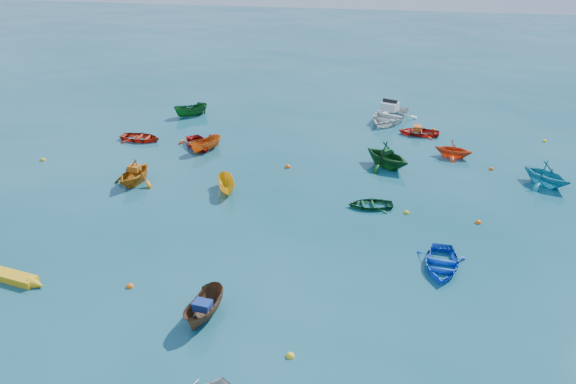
# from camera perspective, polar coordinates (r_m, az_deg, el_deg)

# --- Properties ---
(ground) EXTENTS (160.00, 160.00, 0.00)m
(ground) POSITION_cam_1_polar(r_m,az_deg,el_deg) (26.91, -2.02, -5.33)
(ground) COLOR #0B434F
(ground) RESTS_ON ground
(sampan_brown_mid) EXTENTS (1.32, 2.77, 1.03)m
(sampan_brown_mid) POSITION_cam_1_polar(r_m,az_deg,el_deg) (22.63, -8.39, -12.48)
(sampan_brown_mid) COLOR #55341E
(sampan_brown_mid) RESTS_ON ground
(dinghy_blue_se) EXTENTS (2.42, 3.25, 0.65)m
(dinghy_blue_se) POSITION_cam_1_polar(r_m,az_deg,el_deg) (26.14, 15.25, -7.38)
(dinghy_blue_se) COLOR blue
(dinghy_blue_se) RESTS_ON ground
(dinghy_orange_w) EXTENTS (2.95, 3.29, 1.56)m
(dinghy_orange_w) POSITION_cam_1_polar(r_m,az_deg,el_deg) (34.21, -15.21, 0.87)
(dinghy_orange_w) COLOR #BD6A11
(dinghy_orange_w) RESTS_ON ground
(sampan_yellow_mid) EXTENTS (1.79, 2.61, 0.94)m
(sampan_yellow_mid) POSITION_cam_1_polar(r_m,az_deg,el_deg) (32.22, -6.21, 0.08)
(sampan_yellow_mid) COLOR #F8B116
(sampan_yellow_mid) RESTS_ON ground
(dinghy_green_e) EXTENTS (2.68, 2.12, 0.50)m
(dinghy_green_e) POSITION_cam_1_polar(r_m,az_deg,el_deg) (30.63, 8.32, -1.49)
(dinghy_green_e) COLOR #114926
(dinghy_green_e) RESTS_ON ground
(dinghy_cyan_se) EXTENTS (3.88, 3.88, 1.55)m
(dinghy_cyan_se) POSITION_cam_1_polar(r_m,az_deg,el_deg) (36.10, 24.60, 0.68)
(dinghy_cyan_se) COLOR teal
(dinghy_cyan_se) RESTS_ON ground
(dinghy_red_nw) EXTENTS (3.11, 2.35, 0.61)m
(dinghy_red_nw) POSITION_cam_1_polar(r_m,az_deg,el_deg) (40.97, -14.72, 5.11)
(dinghy_red_nw) COLOR #B7260F
(dinghy_red_nw) RESTS_ON ground
(sampan_orange_n) EXTENTS (2.16, 2.75, 1.01)m
(sampan_orange_n) POSITION_cam_1_polar(r_m,az_deg,el_deg) (38.20, -8.31, 4.19)
(sampan_orange_n) COLOR orange
(sampan_orange_n) RESTS_ON ground
(dinghy_green_n) EXTENTS (4.30, 4.24, 1.72)m
(dinghy_green_n) POSITION_cam_1_polar(r_m,az_deg,el_deg) (35.79, 9.93, 2.55)
(dinghy_green_n) COLOR #114919
(dinghy_green_n) RESTS_ON ground
(dinghy_red_ne) EXTENTS (2.96, 2.16, 0.60)m
(dinghy_red_ne) POSITION_cam_1_polar(r_m,az_deg,el_deg) (41.84, 13.10, 5.72)
(dinghy_red_ne) COLOR red
(dinghy_red_ne) RESTS_ON ground
(dinghy_red_far) EXTENTS (3.74, 3.93, 0.66)m
(dinghy_red_far) POSITION_cam_1_polar(r_m,az_deg,el_deg) (38.89, -9.06, 4.54)
(dinghy_red_far) COLOR #A9100E
(dinghy_red_far) RESTS_ON ground
(dinghy_orange_far) EXTENTS (2.81, 2.57, 1.25)m
(dinghy_orange_far) POSITION_cam_1_polar(r_m,az_deg,el_deg) (38.30, 16.38, 3.44)
(dinghy_orange_far) COLOR #DE4714
(dinghy_orange_far) RESTS_ON ground
(sampan_green_far) EXTENTS (2.77, 2.58, 1.07)m
(sampan_green_far) POSITION_cam_1_polar(r_m,az_deg,el_deg) (45.43, -9.78, 7.62)
(sampan_green_far) COLOR #13551B
(sampan_green_far) RESTS_ON ground
(kayak_yellow) EXTENTS (4.27, 1.37, 0.43)m
(kayak_yellow) POSITION_cam_1_polar(r_m,az_deg,el_deg) (27.52, -27.00, -7.74)
(kayak_yellow) COLOR #F3AC15
(kayak_yellow) RESTS_ON ground
(motorboat_white) EXTENTS (5.03, 5.81, 1.61)m
(motorboat_white) POSITION_cam_1_polar(r_m,az_deg,el_deg) (44.34, 10.17, 7.14)
(motorboat_white) COLOR silver
(motorboat_white) RESTS_ON ground
(tarp_blue_a) EXTENTS (0.74, 0.59, 0.33)m
(tarp_blue_a) POSITION_cam_1_polar(r_m,az_deg,el_deg) (22.11, -8.68, -11.32)
(tarp_blue_a) COLOR navy
(tarp_blue_a) RESTS_ON sampan_brown_mid
(tarp_orange_a) EXTENTS (0.74, 0.60, 0.33)m
(tarp_orange_a) POSITION_cam_1_polar(r_m,az_deg,el_deg) (33.88, -15.35, 2.35)
(tarp_orange_a) COLOR #C25E13
(tarp_orange_a) RESTS_ON dinghy_orange_w
(tarp_green_b) EXTENTS (0.69, 0.71, 0.28)m
(tarp_green_b) POSITION_cam_1_polar(r_m,az_deg,el_deg) (35.47, 9.93, 4.07)
(tarp_green_b) COLOR #11471D
(tarp_green_b) RESTS_ON dinghy_green_n
(tarp_orange_b) EXTENTS (0.57, 0.73, 0.35)m
(tarp_orange_b) POSITION_cam_1_polar(r_m,az_deg,el_deg) (41.68, 13.03, 6.35)
(tarp_orange_b) COLOR #DB5616
(tarp_orange_b) RESTS_ON dinghy_red_ne
(buoy_or_a) EXTENTS (0.32, 0.32, 0.32)m
(buoy_or_a) POSITION_cam_1_polar(r_m,az_deg,el_deg) (24.91, -15.76, -9.27)
(buoy_or_a) COLOR orange
(buoy_or_a) RESTS_ON ground
(buoy_ye_a) EXTENTS (0.32, 0.32, 0.32)m
(buoy_ye_a) POSITION_cam_1_polar(r_m,az_deg,el_deg) (20.73, 0.23, -16.37)
(buoy_ye_a) COLOR yellow
(buoy_ye_a) RESTS_ON ground
(buoy_or_b) EXTENTS (0.33, 0.33, 0.33)m
(buoy_or_b) POSITION_cam_1_polar(r_m,az_deg,el_deg) (30.31, 18.75, -3.00)
(buoy_or_b) COLOR #FF620D
(buoy_or_b) RESTS_ON ground
(buoy_ye_b) EXTENTS (0.36, 0.36, 0.36)m
(buoy_ye_b) POSITION_cam_1_polar(r_m,az_deg,el_deg) (39.50, -23.63, 2.95)
(buoy_ye_b) COLOR gold
(buoy_ye_b) RESTS_ON ground
(buoy_or_c) EXTENTS (0.38, 0.38, 0.38)m
(buoy_or_c) POSITION_cam_1_polar(r_m,az_deg,el_deg) (35.16, -0.03, 2.52)
(buoy_or_c) COLOR #E9580C
(buoy_or_c) RESTS_ON ground
(buoy_ye_c) EXTENTS (0.30, 0.30, 0.30)m
(buoy_ye_c) POSITION_cam_1_polar(r_m,az_deg,el_deg) (30.31, 11.95, -2.12)
(buoy_ye_c) COLOR yellow
(buoy_ye_c) RESTS_ON ground
(buoy_or_d) EXTENTS (0.31, 0.31, 0.31)m
(buoy_or_d) POSITION_cam_1_polar(r_m,az_deg,el_deg) (37.06, 19.94, 2.16)
(buoy_or_d) COLOR #DB540B
(buoy_or_d) RESTS_ON ground
(buoy_ye_d) EXTENTS (0.29, 0.29, 0.29)m
(buoy_ye_d) POSITION_cam_1_polar(r_m,az_deg,el_deg) (40.05, -10.73, 5.04)
(buoy_ye_d) COLOR gold
(buoy_ye_d) RESTS_ON ground
(buoy_or_e) EXTENTS (0.31, 0.31, 0.31)m
(buoy_or_e) POSITION_cam_1_polar(r_m,az_deg,el_deg) (42.95, 14.56, 6.09)
(buoy_or_e) COLOR orange
(buoy_or_e) RESTS_ON ground
(buoy_ye_e) EXTENTS (0.32, 0.32, 0.32)m
(buoy_ye_e) POSITION_cam_1_polar(r_m,az_deg,el_deg) (43.30, 24.61, 4.68)
(buoy_ye_e) COLOR yellow
(buoy_ye_e) RESTS_ON ground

